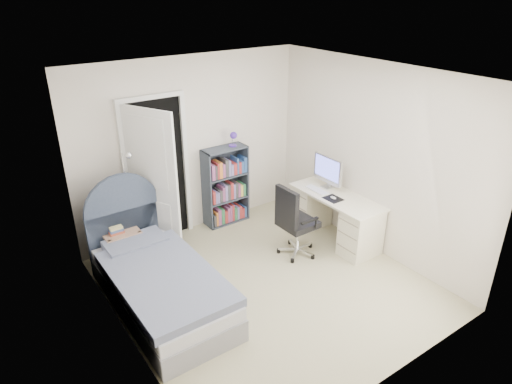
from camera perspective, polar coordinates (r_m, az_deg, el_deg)
room_shell at (r=5.02m, az=1.54°, el=0.11°), size 3.50×3.70×2.60m
door at (r=6.04m, az=-12.65°, el=1.67°), size 0.92×0.76×2.06m
bed at (r=5.33m, az=-12.10°, el=-10.85°), size 0.99×2.07×1.27m
nightstand at (r=5.99m, az=-16.71°, el=-5.61°), size 0.44×0.44×0.63m
floor_lamp at (r=5.97m, az=-15.21°, el=-3.29°), size 0.22×0.22×1.52m
bookcase at (r=6.79m, az=-3.78°, el=0.48°), size 0.66×0.28×1.41m
desk at (r=6.49m, az=9.81°, el=-2.85°), size 0.56×1.40×1.14m
office_chair at (r=5.94m, az=4.71°, el=-3.34°), size 0.51×0.52×1.00m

